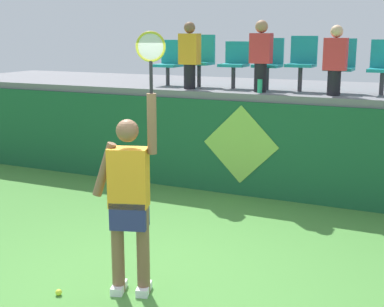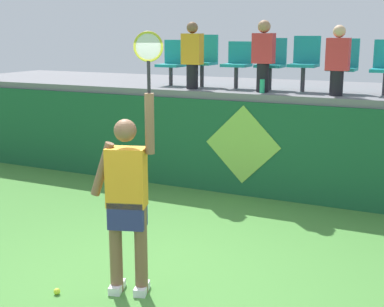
# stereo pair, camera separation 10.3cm
# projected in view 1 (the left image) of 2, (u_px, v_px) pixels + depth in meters

# --- Properties ---
(ground_plane) EXTENTS (40.00, 40.00, 0.00)m
(ground_plane) POSITION_uv_depth(u_px,v_px,m) (143.00, 281.00, 5.78)
(ground_plane) COLOR #478438
(court_back_wall) EXTENTS (13.85, 0.20, 1.53)m
(court_back_wall) POSITION_uv_depth(u_px,v_px,m) (251.00, 149.00, 8.72)
(court_back_wall) COLOR #195633
(court_back_wall) RESTS_ON ground_plane
(spectator_platform) EXTENTS (13.85, 2.97, 0.12)m
(spectator_platform) POSITION_uv_depth(u_px,v_px,m) (278.00, 89.00, 9.81)
(spectator_platform) COLOR slate
(spectator_platform) RESTS_ON court_back_wall
(tennis_player) EXTENTS (0.73, 0.36, 2.60)m
(tennis_player) POSITION_uv_depth(u_px,v_px,m) (130.00, 197.00, 5.32)
(tennis_player) COLOR white
(tennis_player) RESTS_ON ground_plane
(tennis_ball) EXTENTS (0.07, 0.07, 0.07)m
(tennis_ball) POSITION_uv_depth(u_px,v_px,m) (59.00, 292.00, 5.46)
(tennis_ball) COLOR #D1E533
(tennis_ball) RESTS_ON ground_plane
(water_bottle) EXTENTS (0.08, 0.08, 0.22)m
(water_bottle) POSITION_uv_depth(u_px,v_px,m) (260.00, 86.00, 8.65)
(water_bottle) COLOR #26B272
(water_bottle) RESTS_ON spectator_platform
(stadium_chair_0) EXTENTS (0.44, 0.42, 0.82)m
(stadium_chair_0) POSITION_uv_depth(u_px,v_px,m) (170.00, 61.00, 9.87)
(stadium_chair_0) COLOR #38383D
(stadium_chair_0) RESTS_ON spectator_platform
(stadium_chair_1) EXTENTS (0.44, 0.42, 0.91)m
(stadium_chair_1) POSITION_uv_depth(u_px,v_px,m) (201.00, 58.00, 9.61)
(stadium_chair_1) COLOR #38383D
(stadium_chair_1) RESTS_ON spectator_platform
(stadium_chair_2) EXTENTS (0.44, 0.42, 0.80)m
(stadium_chair_2) POSITION_uv_depth(u_px,v_px,m) (235.00, 62.00, 9.34)
(stadium_chair_2) COLOR #38383D
(stadium_chair_2) RESTS_ON spectator_platform
(stadium_chair_3) EXTENTS (0.44, 0.42, 0.86)m
(stadium_chair_3) POSITION_uv_depth(u_px,v_px,m) (269.00, 61.00, 9.10)
(stadium_chair_3) COLOR #38383D
(stadium_chair_3) RESTS_ON spectator_platform
(stadium_chair_4) EXTENTS (0.44, 0.42, 0.89)m
(stadium_chair_4) POSITION_uv_depth(u_px,v_px,m) (302.00, 60.00, 8.86)
(stadium_chair_4) COLOR #38383D
(stadium_chair_4) RESTS_ON spectator_platform
(stadium_chair_5) EXTENTS (0.44, 0.42, 0.85)m
(stadium_chair_5) POSITION_uv_depth(u_px,v_px,m) (340.00, 63.00, 8.62)
(stadium_chair_5) COLOR #38383D
(stadium_chair_5) RESTS_ON spectator_platform
(stadium_chair_6) EXTENTS (0.44, 0.42, 0.84)m
(stadium_chair_6) POSITION_uv_depth(u_px,v_px,m) (384.00, 65.00, 8.35)
(stadium_chair_6) COLOR #38383D
(stadium_chair_6) RESTS_ON spectator_platform
(spectator_0) EXTENTS (0.34, 0.20, 1.05)m
(spectator_0) POSITION_uv_depth(u_px,v_px,m) (335.00, 59.00, 8.20)
(spectator_0) COLOR black
(spectator_0) RESTS_ON spectator_platform
(spectator_1) EXTENTS (0.34, 0.20, 1.14)m
(spectator_1) POSITION_uv_depth(u_px,v_px,m) (261.00, 54.00, 8.68)
(spectator_1) COLOR black
(spectator_1) RESTS_ON spectator_platform
(spectator_2) EXTENTS (0.34, 0.20, 1.12)m
(spectator_2) POSITION_uv_depth(u_px,v_px,m) (190.00, 54.00, 9.17)
(spectator_2) COLOR black
(spectator_2) RESTS_ON spectator_platform
(wall_signage_mount) EXTENTS (1.27, 0.01, 1.48)m
(wall_signage_mount) POSITION_uv_depth(u_px,v_px,m) (240.00, 195.00, 8.85)
(wall_signage_mount) COLOR #195633
(wall_signage_mount) RESTS_ON ground_plane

